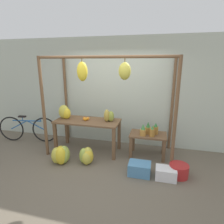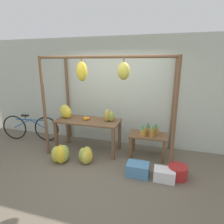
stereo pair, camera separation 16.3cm
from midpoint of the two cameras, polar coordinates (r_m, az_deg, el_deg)
ground_plane at (r=4.06m, az=-3.16°, el=-17.41°), size 20.00×20.00×0.00m
shop_wall_back at (r=4.97m, az=2.59°, el=6.02°), size 8.00×0.08×2.80m
stall_awning at (r=4.09m, az=-0.49°, el=6.97°), size 2.94×1.22×2.30m
display_table_main at (r=4.64m, az=-6.34°, el=-3.91°), size 1.56×0.68×0.80m
display_table_side at (r=4.48m, az=11.93°, el=-8.16°), size 0.84×0.52×0.56m
banana_pile_on_table at (r=4.82m, az=-12.95°, el=0.05°), size 0.36×0.28×0.34m
orange_pile at (r=4.58m, az=-6.84°, el=-1.99°), size 0.15×0.16×0.09m
pineapple_cluster at (r=4.34m, az=12.32°, el=-5.54°), size 0.41×0.29×0.29m
banana_pile_ground_left at (r=4.40m, az=-14.21°, el=-12.30°), size 0.44×0.46×0.40m
banana_pile_ground_right at (r=4.26m, az=-6.80°, el=-13.12°), size 0.38×0.34×0.38m
fruit_crate_white at (r=3.91m, az=9.10°, el=-16.87°), size 0.43×0.31×0.25m
blue_bucket at (r=4.02m, az=20.53°, el=-16.75°), size 0.37×0.37×0.25m
parked_bicycle at (r=5.78m, az=-22.89°, el=-4.43°), size 1.66×0.30×0.75m
papaya_pile at (r=4.44m, az=0.24°, el=-1.24°), size 0.27×0.30×0.30m
fruit_crate_purple at (r=3.89m, az=16.85°, el=-17.79°), size 0.39×0.28×0.22m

